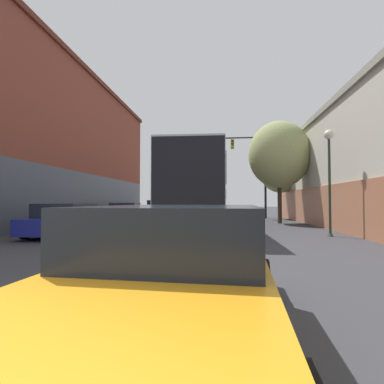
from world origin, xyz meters
TOP-DOWN VIEW (x-y plane):
  - lane_center_line at (0.00, 14.12)m, footprint 0.14×40.24m
  - building_left_brick at (-10.01, 17.58)m, footprint 7.37×24.88m
  - building_right_storefront at (10.89, 16.40)m, footprint 7.12×21.33m
  - bus at (1.00, 15.03)m, footprint 2.93×12.75m
  - hatchback_foreground at (1.71, 2.30)m, footprint 2.39×4.68m
  - parked_car_left_near at (-3.83, 26.50)m, footprint 2.44×4.37m
  - parked_car_left_mid at (-4.16, 18.30)m, footprint 2.37×4.43m
  - parked_car_left_far at (-4.16, 10.97)m, footprint 2.27×4.75m
  - traffic_signal_gantry at (2.77, 24.23)m, footprint 9.04×0.36m
  - street_lamp at (6.49, 11.63)m, footprint 0.39×0.39m
  - street_tree_near at (5.85, 18.81)m, footprint 3.93×3.54m
  - street_tree_far at (6.85, 23.84)m, footprint 3.39×3.05m

SIDE VIEW (x-z plane):
  - lane_center_line at x=0.00m, z-range 0.00..0.01m
  - parked_car_left_mid at x=-4.16m, z-range -0.03..1.29m
  - parked_car_left_far at x=-4.16m, z-range -0.02..1.29m
  - hatchback_foreground at x=1.71m, z-range -0.04..1.31m
  - parked_car_left_near at x=-3.83m, z-range -0.04..1.47m
  - bus at x=1.00m, z-range 0.22..3.82m
  - street_lamp at x=6.49m, z-range 0.72..5.02m
  - building_right_storefront at x=10.89m, z-range 0.12..6.46m
  - street_tree_far at x=6.85m, z-range 1.05..6.88m
  - street_tree_near at x=5.85m, z-range 1.12..7.72m
  - building_left_brick at x=-10.01m, z-range 0.11..10.18m
  - traffic_signal_gantry at x=2.77m, z-range 1.74..8.76m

